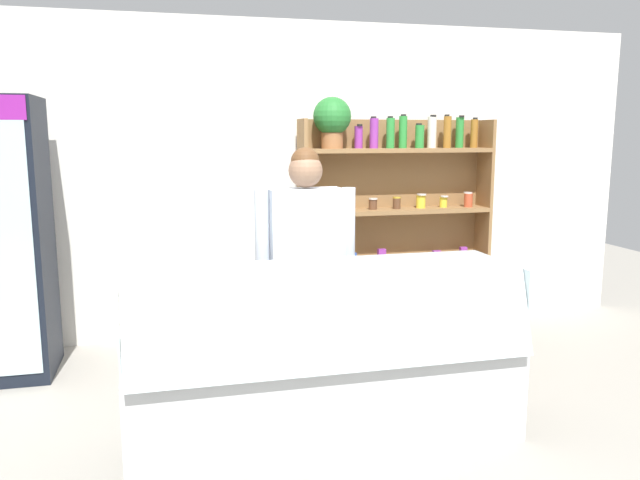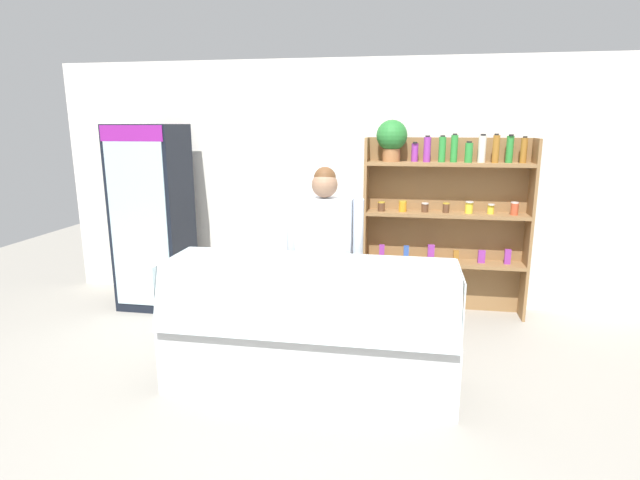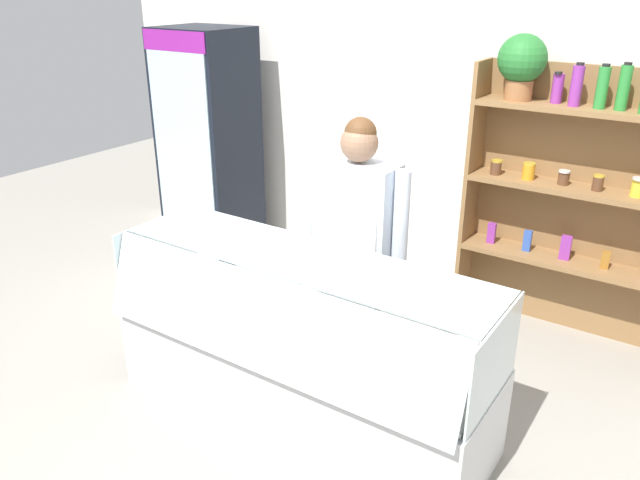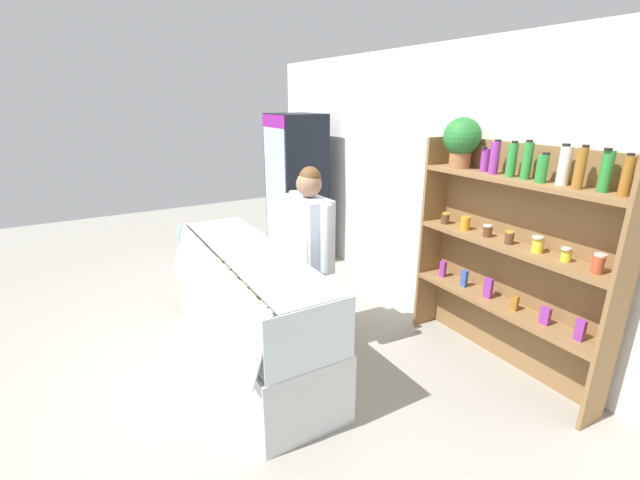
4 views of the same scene
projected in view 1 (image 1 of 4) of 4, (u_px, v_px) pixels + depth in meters
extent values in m
plane|color=gray|center=(333.00, 432.00, 3.69)|extent=(12.00, 12.00, 0.00)
cube|color=white|center=(272.00, 180.00, 5.43)|extent=(6.80, 0.10, 2.70)
cylinder|color=orange|center=(5.00, 341.00, 4.33)|extent=(0.06, 0.06, 0.15)
cylinder|color=#2D8C38|center=(28.00, 338.00, 4.36)|extent=(0.06, 0.06, 0.17)
cylinder|color=purple|center=(18.00, 264.00, 4.26)|extent=(0.06, 0.06, 0.17)
cylinder|color=purple|center=(16.00, 184.00, 4.18)|extent=(0.06, 0.06, 0.19)
cube|color=olive|center=(391.00, 226.00, 5.60)|extent=(1.71, 0.02, 1.87)
cube|color=olive|center=(303.00, 231.00, 5.27)|extent=(0.03, 0.28, 1.87)
cube|color=olive|center=(483.00, 225.00, 5.66)|extent=(0.03, 0.28, 1.87)
cube|color=olive|center=(395.00, 270.00, 5.53)|extent=(1.65, 0.28, 0.04)
cube|color=olive|center=(396.00, 211.00, 5.44)|extent=(1.65, 0.28, 0.04)
cube|color=olive|center=(398.00, 150.00, 5.35)|extent=(1.65, 0.28, 0.04)
cylinder|color=#996038|center=(332.00, 141.00, 5.20)|extent=(0.18, 0.18, 0.13)
sphere|color=#26712D|center=(332.00, 116.00, 5.17)|extent=(0.32, 0.32, 0.32)
cylinder|color=purple|center=(359.00, 137.00, 5.28)|extent=(0.07, 0.07, 0.19)
cylinder|color=black|center=(360.00, 125.00, 5.23)|extent=(0.05, 0.05, 0.02)
cylinder|color=purple|center=(374.00, 133.00, 5.26)|extent=(0.07, 0.07, 0.25)
cylinder|color=black|center=(374.00, 117.00, 5.25)|extent=(0.05, 0.05, 0.02)
cylinder|color=#2D8C38|center=(390.00, 133.00, 5.30)|extent=(0.07, 0.07, 0.25)
cylinder|color=black|center=(390.00, 117.00, 5.29)|extent=(0.05, 0.05, 0.02)
cylinder|color=#2D8C38|center=(403.00, 132.00, 5.34)|extent=(0.07, 0.07, 0.27)
cylinder|color=black|center=(404.00, 115.00, 5.31)|extent=(0.05, 0.05, 0.02)
cylinder|color=#2D8C38|center=(420.00, 137.00, 5.36)|extent=(0.08, 0.08, 0.20)
cylinder|color=black|center=(419.00, 124.00, 5.36)|extent=(0.05, 0.05, 0.02)
cylinder|color=silver|center=(432.00, 132.00, 5.42)|extent=(0.08, 0.08, 0.27)
cylinder|color=black|center=(433.00, 116.00, 5.38)|extent=(0.05, 0.05, 0.02)
cylinder|color=#9E6623|center=(447.00, 132.00, 5.42)|extent=(0.07, 0.07, 0.27)
cylinder|color=black|center=(447.00, 115.00, 5.41)|extent=(0.04, 0.04, 0.02)
cylinder|color=#2D8C38|center=(460.00, 133.00, 5.49)|extent=(0.07, 0.07, 0.27)
cylinder|color=black|center=(462.00, 116.00, 5.44)|extent=(0.05, 0.05, 0.02)
cylinder|color=#9E6623|center=(474.00, 134.00, 5.51)|extent=(0.06, 0.06, 0.25)
cylinder|color=black|center=(475.00, 118.00, 5.48)|extent=(0.04, 0.04, 0.02)
cylinder|color=brown|center=(322.00, 206.00, 5.25)|extent=(0.08, 0.08, 0.09)
cylinder|color=gold|center=(322.00, 200.00, 5.26)|extent=(0.08, 0.08, 0.01)
cylinder|color=orange|center=(348.00, 204.00, 5.32)|extent=(0.08, 0.08, 0.10)
cylinder|color=gold|center=(347.00, 198.00, 5.31)|extent=(0.08, 0.08, 0.01)
cylinder|color=brown|center=(373.00, 204.00, 5.38)|extent=(0.07, 0.07, 0.09)
cylinder|color=silver|center=(373.00, 199.00, 5.37)|extent=(0.07, 0.07, 0.01)
cylinder|color=brown|center=(397.00, 204.00, 5.43)|extent=(0.07, 0.07, 0.09)
cylinder|color=gold|center=(397.00, 198.00, 5.42)|extent=(0.07, 0.07, 0.01)
cylinder|color=yellow|center=(421.00, 201.00, 5.50)|extent=(0.08, 0.08, 0.11)
cylinder|color=silver|center=(422.00, 194.00, 5.47)|extent=(0.08, 0.08, 0.01)
cylinder|color=yellow|center=(443.00, 202.00, 5.55)|extent=(0.07, 0.07, 0.09)
cylinder|color=silver|center=(444.00, 196.00, 5.53)|extent=(0.07, 0.07, 0.01)
cylinder|color=#BF4C2D|center=(468.00, 200.00, 5.58)|extent=(0.08, 0.08, 0.12)
cylinder|color=silver|center=(468.00, 193.00, 5.58)|extent=(0.08, 0.08, 0.01)
cube|color=purple|center=(324.00, 263.00, 5.36)|extent=(0.06, 0.04, 0.15)
cube|color=#3356B2|center=(353.00, 261.00, 5.42)|extent=(0.06, 0.04, 0.15)
cube|color=purple|center=(382.00, 259.00, 5.48)|extent=(0.07, 0.05, 0.17)
cube|color=#9E6623|center=(409.00, 260.00, 5.55)|extent=(0.06, 0.04, 0.12)
cube|color=purple|center=(436.00, 258.00, 5.61)|extent=(0.07, 0.04, 0.14)
cube|color=purple|center=(463.00, 255.00, 5.67)|extent=(0.06, 0.04, 0.16)
cube|color=silver|center=(325.00, 392.00, 3.60)|extent=(2.21, 0.68, 0.55)
cube|color=white|center=(325.00, 343.00, 3.55)|extent=(2.15, 0.62, 0.03)
cube|color=silver|center=(340.00, 325.00, 3.21)|extent=(2.17, 0.16, 0.47)
cube|color=silver|center=(323.00, 268.00, 3.53)|extent=(2.17, 0.52, 0.01)
cube|color=silver|center=(123.00, 322.00, 3.26)|extent=(0.01, 0.64, 0.45)
cube|color=silver|center=(499.00, 296.00, 3.78)|extent=(0.01, 0.64, 0.45)
cube|color=tan|center=(157.00, 344.00, 3.41)|extent=(0.17, 0.12, 0.05)
cube|color=white|center=(157.00, 357.00, 3.21)|extent=(0.05, 0.03, 0.02)
cube|color=beige|center=(200.00, 341.00, 3.46)|extent=(0.16, 0.12, 0.05)
cube|color=white|center=(202.00, 354.00, 3.26)|extent=(0.05, 0.03, 0.02)
cube|color=tan|center=(242.00, 338.00, 3.52)|extent=(0.16, 0.12, 0.05)
cube|color=white|center=(246.00, 350.00, 3.32)|extent=(0.05, 0.03, 0.02)
cube|color=beige|center=(282.00, 335.00, 3.57)|extent=(0.16, 0.12, 0.04)
cube|color=white|center=(289.00, 347.00, 3.38)|extent=(0.05, 0.03, 0.02)
cube|color=tan|center=(321.00, 331.00, 3.63)|extent=(0.16, 0.11, 0.06)
cube|color=white|center=(330.00, 343.00, 3.43)|extent=(0.05, 0.03, 0.02)
cube|color=beige|center=(359.00, 329.00, 3.68)|extent=(0.17, 0.15, 0.05)
cube|color=white|center=(370.00, 340.00, 3.49)|extent=(0.05, 0.03, 0.02)
cube|color=tan|center=(396.00, 327.00, 3.74)|extent=(0.16, 0.12, 0.04)
cube|color=white|center=(409.00, 337.00, 3.54)|extent=(0.05, 0.03, 0.02)
cube|color=beige|center=(432.00, 323.00, 3.79)|extent=(0.16, 0.13, 0.06)
cube|color=white|center=(447.00, 334.00, 3.60)|extent=(0.05, 0.03, 0.02)
cube|color=tan|center=(467.00, 320.00, 3.85)|extent=(0.16, 0.13, 0.06)
cube|color=white|center=(483.00, 331.00, 3.65)|extent=(0.05, 0.03, 0.02)
cylinder|color=#C1706B|center=(157.00, 348.00, 3.22)|extent=(0.17, 0.15, 0.14)
cylinder|color=#A35B4C|center=(200.00, 347.00, 3.28)|extent=(0.17, 0.12, 0.11)
cylinder|color=white|center=(421.00, 320.00, 3.59)|extent=(0.07, 0.07, 0.21)
cylinder|color=white|center=(437.00, 318.00, 3.61)|extent=(0.07, 0.07, 0.21)
cylinder|color=#4C4233|center=(291.00, 343.00, 4.12)|extent=(0.13, 0.13, 0.77)
cylinder|color=#4C4233|center=(321.00, 341.00, 4.17)|extent=(0.13, 0.13, 0.77)
cube|color=silver|center=(306.00, 238.00, 4.02)|extent=(0.47, 0.24, 0.64)
cube|color=white|center=(310.00, 293.00, 3.96)|extent=(0.40, 0.01, 1.19)
cylinder|color=silver|center=(262.00, 234.00, 3.95)|extent=(0.09, 0.09, 0.57)
cylinder|color=silver|center=(348.00, 231.00, 4.09)|extent=(0.09, 0.09, 0.57)
sphere|color=#8C664C|center=(306.00, 171.00, 3.95)|extent=(0.22, 0.22, 0.22)
sphere|color=brown|center=(305.00, 162.00, 3.95)|extent=(0.18, 0.18, 0.18)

